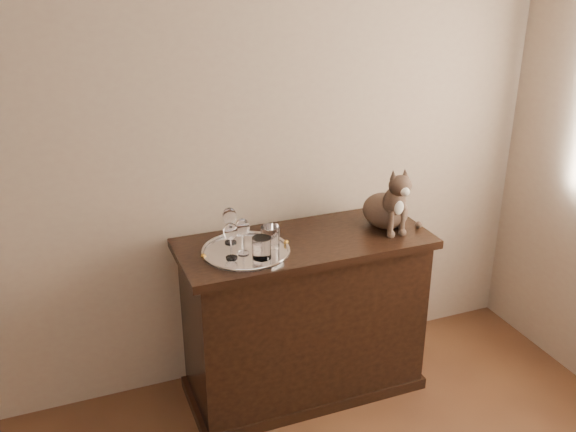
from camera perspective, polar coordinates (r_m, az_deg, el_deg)
name	(u,v)px	position (r m, az deg, el deg)	size (l,w,h in m)	color
wall_back	(156,133)	(2.96, -11.63, 7.28)	(4.00, 0.10, 2.70)	tan
sideboard	(304,317)	(3.22, 1.44, -9.00)	(1.20, 0.50, 0.85)	black
tray	(246,252)	(2.89, -3.76, -3.21)	(0.40, 0.40, 0.01)	silver
wine_glass_b	(230,225)	(2.94, -5.18, -0.83)	(0.07, 0.07, 0.17)	silver
wine_glass_c	(231,241)	(2.80, -5.09, -2.19)	(0.06, 0.06, 0.17)	silver
wine_glass_d	(243,236)	(2.83, -4.04, -1.81)	(0.06, 0.06, 0.17)	silver
tumbler_a	(262,248)	(2.81, -2.35, -2.85)	(0.09, 0.09, 0.10)	white
tumbler_c	(270,237)	(2.91, -1.59, -1.84)	(0.09, 0.09, 0.10)	white
cat	(386,195)	(3.13, 8.73, 1.87)	(0.33, 0.30, 0.33)	#4D3F2E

